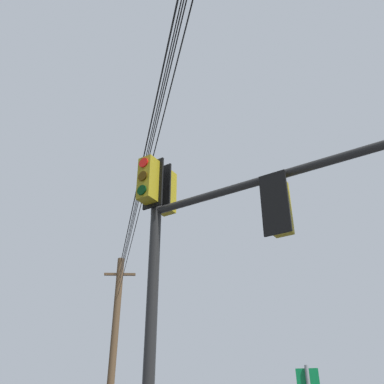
# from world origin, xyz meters

# --- Properties ---
(signal_mast_assembly) EXTENTS (1.70, 4.59, 6.69)m
(signal_mast_assembly) POSITION_xyz_m (-0.59, -0.65, 4.73)
(signal_mast_assembly) COLOR black
(signal_mast_assembly) RESTS_ON ground
(utility_pole_wooden) EXTENTS (0.66, 1.56, 9.52)m
(utility_pole_wooden) POSITION_xyz_m (11.90, 7.17, 4.84)
(utility_pole_wooden) COLOR #4C3823
(utility_pole_wooden) RESTS_ON ground
(overhead_wire_span) EXTENTS (27.09, 15.76, 1.94)m
(overhead_wire_span) POSITION_xyz_m (-1.64, -0.70, 8.58)
(overhead_wire_span) COLOR black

